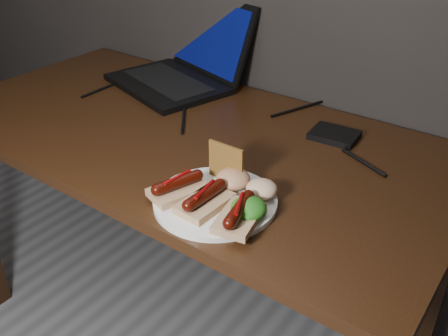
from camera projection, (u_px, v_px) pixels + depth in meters
desk at (186, 159)px, 1.35m from camera, size 1.40×0.70×0.75m
laptop at (183, 66)px, 1.57m from camera, size 0.44×0.43×0.25m
hard_drive at (334, 135)px, 1.26m from camera, size 0.12×0.10×0.02m
desk_cables at (225, 112)px, 1.38m from camera, size 0.90×0.43×0.01m
plate at (215, 201)px, 1.01m from camera, size 0.28×0.28×0.01m
bread_sausage_left at (178, 187)px, 1.01m from camera, size 0.10×0.13×0.04m
bread_sausage_center at (205, 200)px, 0.98m from camera, size 0.08×0.12×0.04m
bread_sausage_right at (239, 214)px, 0.93m from camera, size 0.09×0.13×0.04m
crispbread at (226, 163)px, 1.05m from camera, size 0.08×0.01×0.08m
salad_greens at (249, 208)px, 0.95m from camera, size 0.07×0.07×0.04m
salsa_mound at (233, 179)px, 1.04m from camera, size 0.07×0.07×0.04m
coleslaw_mound at (262, 189)px, 1.01m from camera, size 0.06×0.06×0.04m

